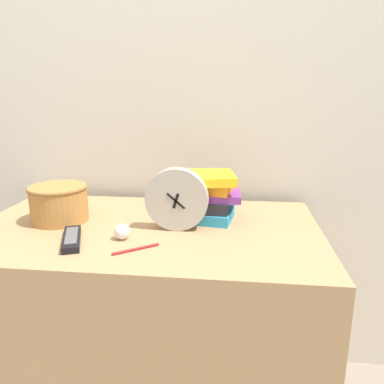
# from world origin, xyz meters

# --- Properties ---
(wall_back) EXTENTS (6.00, 0.04, 2.40)m
(wall_back) POSITION_xyz_m (0.00, 0.76, 1.20)
(wall_back) COLOR silver
(wall_back) RESTS_ON ground_plane
(desk) EXTENTS (1.15, 0.69, 0.78)m
(desk) POSITION_xyz_m (0.00, 0.34, 0.39)
(desk) COLOR tan
(desk) RESTS_ON ground_plane
(desk_clock) EXTENTS (0.20, 0.05, 0.20)m
(desk_clock) POSITION_xyz_m (0.11, 0.33, 0.88)
(desk_clock) COLOR #B7B2A8
(desk_clock) RESTS_ON desk
(book_stack) EXTENTS (0.23, 0.20, 0.16)m
(book_stack) POSITION_xyz_m (0.19, 0.44, 0.86)
(book_stack) COLOR #2D9ED1
(book_stack) RESTS_ON desk
(basket) EXTENTS (0.20, 0.20, 0.12)m
(basket) POSITION_xyz_m (-0.31, 0.36, 0.84)
(basket) COLOR #B27A3D
(basket) RESTS_ON desk
(tv_remote) EXTENTS (0.11, 0.19, 0.02)m
(tv_remote) POSITION_xyz_m (-0.19, 0.18, 0.79)
(tv_remote) COLOR black
(tv_remote) RESTS_ON desk
(crumpled_paper_ball) EXTENTS (0.05, 0.05, 0.05)m
(crumpled_paper_ball) POSITION_xyz_m (-0.05, 0.22, 0.80)
(crumpled_paper_ball) COLOR white
(crumpled_paper_ball) RESTS_ON desk
(pen) EXTENTS (0.12, 0.09, 0.01)m
(pen) POSITION_xyz_m (0.02, 0.15, 0.78)
(pen) COLOR #B21E1E
(pen) RESTS_ON desk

